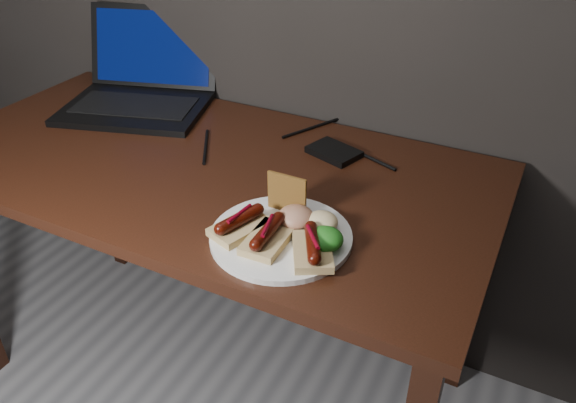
# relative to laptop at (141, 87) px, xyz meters

# --- Properties ---
(desk) EXTENTS (1.40, 0.70, 0.75)m
(desk) POSITION_rel_laptop_xyz_m (0.36, -0.23, -0.14)
(desk) COLOR #33160C
(desk) RESTS_ON ground
(laptop) EXTENTS (0.48, 0.47, 0.25)m
(laptop) POSITION_rel_laptop_xyz_m (0.00, 0.00, 0.00)
(laptop) COLOR black
(laptop) RESTS_ON desk
(hard_drive) EXTENTS (0.14, 0.12, 0.02)m
(hard_drive) POSITION_rel_laptop_xyz_m (0.63, -0.04, -0.04)
(hard_drive) COLOR black
(hard_drive) RESTS_ON desk
(desk_cables) EXTENTS (0.89, 0.41, 0.01)m
(desk_cables) POSITION_rel_laptop_xyz_m (0.35, -0.06, -0.05)
(desk_cables) COLOR black
(desk_cables) RESTS_ON desk
(plate) EXTENTS (0.35, 0.35, 0.01)m
(plate) POSITION_rel_laptop_xyz_m (0.67, -0.41, -0.04)
(plate) COLOR silver
(plate) RESTS_ON desk
(bread_sausage_left) EXTENTS (0.10, 0.13, 0.04)m
(bread_sausage_left) POSITION_rel_laptop_xyz_m (0.60, -0.44, -0.02)
(bread_sausage_left) COLOR #D1BA7B
(bread_sausage_left) RESTS_ON plate
(bread_sausage_center) EXTENTS (0.07, 0.12, 0.04)m
(bread_sausage_center) POSITION_rel_laptop_xyz_m (0.66, -0.45, -0.02)
(bread_sausage_center) COLOR #D1BA7B
(bread_sausage_center) RESTS_ON plate
(bread_sausage_right) EXTENTS (0.12, 0.13, 0.04)m
(bread_sausage_right) POSITION_rel_laptop_xyz_m (0.75, -0.44, -0.02)
(bread_sausage_right) COLOR #D1BA7B
(bread_sausage_right) RESTS_ON plate
(crispbread) EXTENTS (0.08, 0.01, 0.08)m
(crispbread) POSITION_rel_laptop_xyz_m (0.65, -0.34, 0.00)
(crispbread) COLOR brown
(crispbread) RESTS_ON plate
(salad_greens) EXTENTS (0.07, 0.07, 0.04)m
(salad_greens) POSITION_rel_laptop_xyz_m (0.77, -0.41, -0.02)
(salad_greens) COLOR #175D12
(salad_greens) RESTS_ON plate
(salsa_mound) EXTENTS (0.07, 0.07, 0.04)m
(salsa_mound) POSITION_rel_laptop_xyz_m (0.69, -0.37, -0.02)
(salsa_mound) COLOR maroon
(salsa_mound) RESTS_ON plate
(coleslaw_mound) EXTENTS (0.06, 0.06, 0.04)m
(coleslaw_mound) POSITION_rel_laptop_xyz_m (0.74, -0.36, -0.02)
(coleslaw_mound) COLOR silver
(coleslaw_mound) RESTS_ON plate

